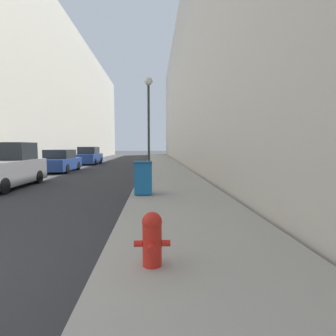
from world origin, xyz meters
name	(u,v)px	position (x,y,z in m)	size (l,w,h in m)	color
sidewalk_right	(165,169)	(5.28, 18.00, 0.08)	(3.39, 60.00, 0.15)	#9E998E
building_left_glass	(12,91)	(-10.22, 26.00, 7.49)	(12.00, 60.00, 14.99)	beige
building_right_stone	(234,86)	(13.08, 26.00, 8.35)	(12.00, 60.00, 16.70)	beige
fire_hydrant	(152,237)	(4.39, 1.15, 0.56)	(0.51, 0.40, 0.77)	red
trash_bin	(143,177)	(4.04, 6.72, 0.75)	(0.62, 0.71, 1.16)	#19609E
lamppost	(149,111)	(4.14, 11.64, 3.68)	(0.43, 0.43, 5.30)	#2D332D
pickup_truck	(0,169)	(-2.38, 9.45, 0.85)	(2.27, 4.89, 2.02)	slate
parked_sedan_near	(60,162)	(-2.34, 16.81, 0.73)	(1.91, 4.41, 1.59)	navy
parked_sedan_far	(89,156)	(-2.27, 24.82, 0.81)	(2.00, 4.71, 1.77)	navy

